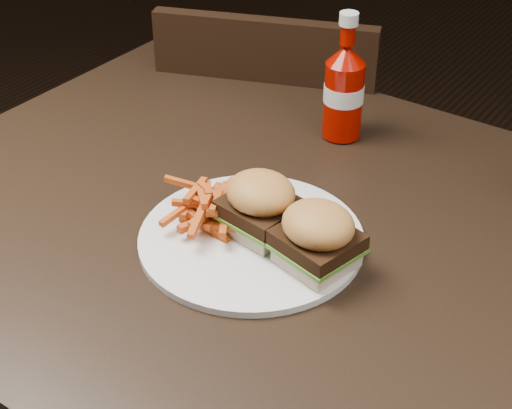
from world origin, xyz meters
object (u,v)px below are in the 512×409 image
Objects in this scene: chair_far at (282,180)px; plate at (251,238)px; dining_table at (331,257)px; ketchup_bottle at (343,100)px.

chair_far is 1.44× the size of plate.
dining_table is 0.71m from chair_far.
chair_far is at bearing 128.57° from dining_table.
ketchup_bottle is at bearing 117.96° from dining_table.
plate is at bearing 98.07° from chair_far.
chair_far is (-0.40, 0.50, -0.30)m from dining_table.
ketchup_bottle reaches higher than chair_far.
chair_far is 0.71m from plate.
ketchup_bottle is at bearing 98.32° from plate.
dining_table is at bearing 32.36° from plate.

